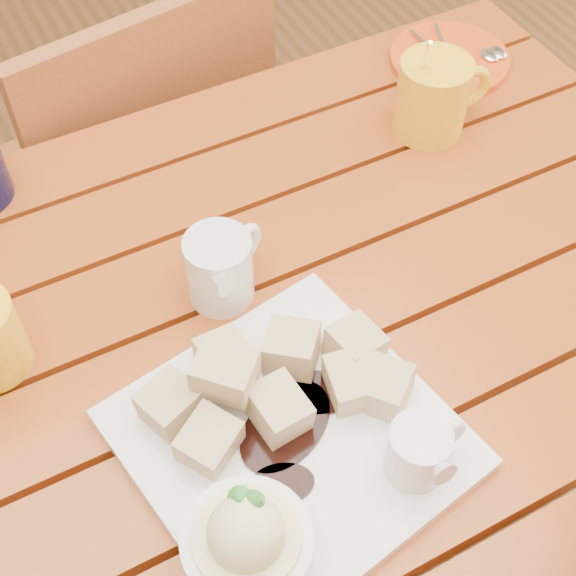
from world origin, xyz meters
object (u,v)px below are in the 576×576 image
chair_far (143,178)px  table (251,392)px  dessert_plate (284,452)px  coffee_mug_right (434,96)px  orange_saucer (451,59)px

chair_far → table: bearing=74.8°
dessert_plate → coffee_mug_right: size_ratio=2.14×
dessert_plate → chair_far: size_ratio=0.38×
chair_far → orange_saucer: bearing=137.1°
coffee_mug_right → orange_saucer: size_ratio=0.91×
coffee_mug_right → chair_far: 0.58m
dessert_plate → coffee_mug_right: (0.39, 0.34, 0.02)m
dessert_plate → table: bearing=77.5°
dessert_plate → orange_saucer: bearing=41.7°
dessert_plate → chair_far: 0.77m
chair_far → dessert_plate: bearing=73.4°
dessert_plate → chair_far: (0.09, 0.70, -0.31)m
orange_saucer → dessert_plate: bearing=-138.3°
orange_saucer → chair_far: 0.56m
table → chair_far: 0.59m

